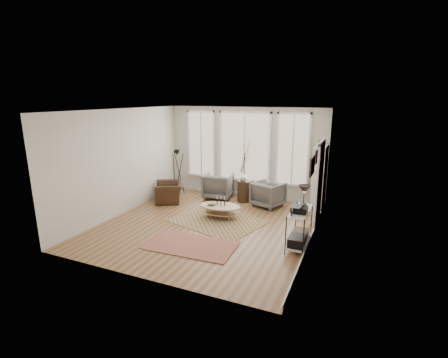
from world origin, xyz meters
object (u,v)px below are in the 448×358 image
at_px(low_shelf, 300,224).
at_px(armchair_right, 268,194).
at_px(bookcase, 319,179).
at_px(accent_chair, 169,192).
at_px(side_table, 245,173).
at_px(coffee_table, 220,208).
at_px(armchair_left, 218,186).

xyz_separation_m(low_shelf, armchair_right, (-1.36, 2.35, -0.13)).
relative_size(bookcase, accent_chair, 2.19).
xyz_separation_m(low_shelf, side_table, (-2.18, 2.52, 0.39)).
relative_size(bookcase, low_shelf, 1.58).
height_order(bookcase, armchair_right, bookcase).
height_order(coffee_table, accent_chair, accent_chair).
bearing_deg(armchair_left, coffee_table, 107.28).
distance_m(low_shelf, coffee_table, 2.47).
xyz_separation_m(bookcase, armchair_right, (-1.42, -0.17, -0.58)).
distance_m(armchair_left, armchair_right, 1.73).
distance_m(coffee_table, accent_chair, 2.15).
xyz_separation_m(coffee_table, armchair_right, (0.93, 1.47, 0.10)).
relative_size(armchair_right, side_table, 0.44).
distance_m(armchair_left, accent_chair, 1.58).
relative_size(armchair_right, accent_chair, 0.88).
bearing_deg(accent_chair, armchair_right, 74.65).
xyz_separation_m(low_shelf, accent_chair, (-4.33, 1.55, -0.21)).
bearing_deg(armchair_left, bookcase, 171.53).
relative_size(bookcase, side_table, 1.10).
bearing_deg(bookcase, armchair_left, -179.96).
relative_size(low_shelf, accent_chair, 1.39).
distance_m(bookcase, accent_chair, 4.54).
bearing_deg(side_table, accent_chair, -155.91).
bearing_deg(armchair_right, side_table, 8.58).
bearing_deg(low_shelf, armchair_right, 120.12).
xyz_separation_m(coffee_table, side_table, (0.11, 1.64, 0.62)).
height_order(low_shelf, coffee_table, low_shelf).
distance_m(low_shelf, armchair_right, 2.72).
bearing_deg(bookcase, accent_chair, -167.59).
bearing_deg(coffee_table, side_table, 86.08).
distance_m(low_shelf, accent_chair, 4.61).
bearing_deg(armchair_right, accent_chair, 35.21).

